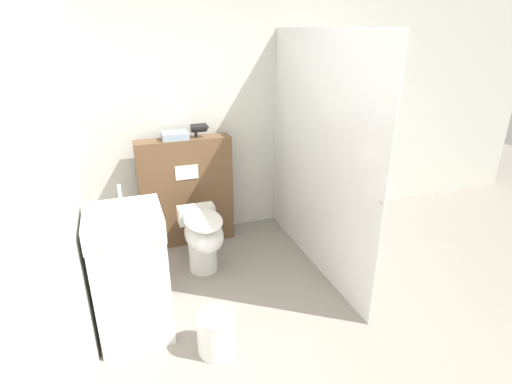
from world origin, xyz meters
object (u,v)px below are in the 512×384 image
toilet (203,237)px  sink_vanity (131,274)px  hair_drier (200,128)px  waste_bin (217,333)px

toilet → sink_vanity: sink_vanity is taller
toilet → hair_drier: hair_drier is taller
toilet → hair_drier: (0.15, 0.62, 0.83)m
hair_drier → waste_bin: (-0.28, -1.60, -1.04)m
toilet → waste_bin: bearing=-97.7°
waste_bin → sink_vanity: bearing=142.1°
hair_drier → waste_bin: bearing=-99.9°
toilet → hair_drier: size_ratio=3.68×
sink_vanity → waste_bin: (0.50, -0.39, -0.34)m
sink_vanity → waste_bin: bearing=-37.9°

